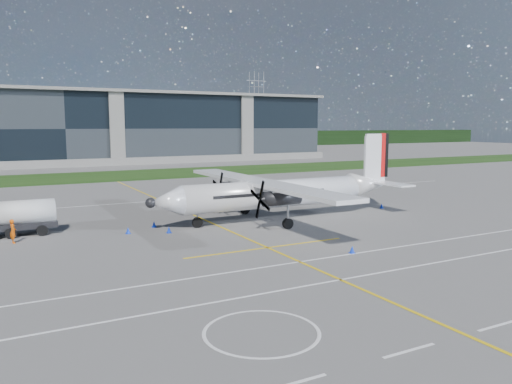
# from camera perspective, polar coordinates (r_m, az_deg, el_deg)

# --- Properties ---
(ground) EXTENTS (400.00, 400.00, 0.00)m
(ground) POSITION_cam_1_polar(r_m,az_deg,el_deg) (76.28, -17.87, 1.08)
(ground) COLOR slate
(ground) RESTS_ON ground
(grass_strip) EXTENTS (400.00, 18.00, 0.04)m
(grass_strip) POSITION_cam_1_polar(r_m,az_deg,el_deg) (84.13, -18.84, 1.63)
(grass_strip) COLOR #17380F
(grass_strip) RESTS_ON ground
(terminal_building) EXTENTS (120.00, 20.00, 15.00)m
(terminal_building) POSITION_cam_1_polar(r_m,az_deg,el_deg) (115.44, -21.57, 6.75)
(terminal_building) COLOR black
(terminal_building) RESTS_ON ground
(tree_line) EXTENTS (400.00, 6.00, 6.00)m
(tree_line) POSITION_cam_1_polar(r_m,az_deg,el_deg) (175.27, -23.73, 5.29)
(tree_line) COLOR black
(tree_line) RESTS_ON ground
(pylon_east) EXTENTS (9.00, 4.60, 30.00)m
(pylon_east) POSITION_cam_1_polar(r_m,az_deg,el_deg) (209.24, 0.05, 9.49)
(pylon_east) COLOR gray
(pylon_east) RESTS_ON ground
(yellow_taxiway_centerline) EXTENTS (0.20, 70.00, 0.01)m
(yellow_taxiway_centerline) POSITION_cam_1_polar(r_m,az_deg,el_deg) (48.21, -8.00, -2.24)
(yellow_taxiway_centerline) COLOR yellow
(yellow_taxiway_centerline) RESTS_ON ground
(white_lane_line) EXTENTS (90.00, 0.15, 0.01)m
(white_lane_line) POSITION_cam_1_polar(r_m,az_deg,el_deg) (25.83, 4.25, -10.91)
(white_lane_line) COLOR white
(white_lane_line) RESTS_ON ground
(turboprop_aircraft) EXTENTS (23.96, 24.85, 7.45)m
(turboprop_aircraft) POSITION_cam_1_polar(r_m,az_deg,el_deg) (43.60, 3.05, 1.72)
(turboprop_aircraft) COLOR white
(turboprop_aircraft) RESTS_ON ground
(fuel_tanker_truck) EXTENTS (7.05, 2.29, 2.64)m
(fuel_tanker_truck) POSITION_cam_1_polar(r_m,az_deg,el_deg) (41.42, -27.19, -2.80)
(fuel_tanker_truck) COLOR silver
(fuel_tanker_truck) RESTS_ON ground
(ground_crew_person) EXTENTS (0.64, 0.85, 1.95)m
(ground_crew_person) POSITION_cam_1_polar(r_m,az_deg,el_deg) (38.92, -26.04, -3.87)
(ground_crew_person) COLOR #F25907
(ground_crew_person) RESTS_ON ground
(safety_cone_tail) EXTENTS (0.36, 0.36, 0.50)m
(safety_cone_tail) POSITION_cam_1_polar(r_m,az_deg,el_deg) (51.27, 14.17, -1.54)
(safety_cone_tail) COLOR #0B2EC4
(safety_cone_tail) RESTS_ON ground
(safety_cone_stbdwing) EXTENTS (0.36, 0.36, 0.50)m
(safety_cone_stbdwing) POSITION_cam_1_polar(r_m,az_deg,el_deg) (53.74, -6.18, -0.93)
(safety_cone_stbdwing) COLOR #0B2EC4
(safety_cone_stbdwing) RESTS_ON ground
(safety_cone_nose_port) EXTENTS (0.36, 0.36, 0.50)m
(safety_cone_nose_port) POSITION_cam_1_polar(r_m,az_deg,el_deg) (38.98, -9.92, -4.27)
(safety_cone_nose_port) COLOR #0B2EC4
(safety_cone_nose_port) RESTS_ON ground
(safety_cone_fwd) EXTENTS (0.36, 0.36, 0.50)m
(safety_cone_fwd) POSITION_cam_1_polar(r_m,az_deg,el_deg) (39.38, -14.42, -4.28)
(safety_cone_fwd) COLOR #0B2EC4
(safety_cone_fwd) RESTS_ON ground
(safety_cone_nose_stbd) EXTENTS (0.36, 0.36, 0.50)m
(safety_cone_nose_stbd) POSITION_cam_1_polar(r_m,az_deg,el_deg) (41.36, -11.57, -3.62)
(safety_cone_nose_stbd) COLOR #0B2EC4
(safety_cone_nose_stbd) RESTS_ON ground
(safety_cone_portwing) EXTENTS (0.36, 0.36, 0.50)m
(safety_cone_portwing) POSITION_cam_1_polar(r_m,az_deg,el_deg) (33.00, 10.93, -6.47)
(safety_cone_portwing) COLOR #0B2EC4
(safety_cone_portwing) RESTS_ON ground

